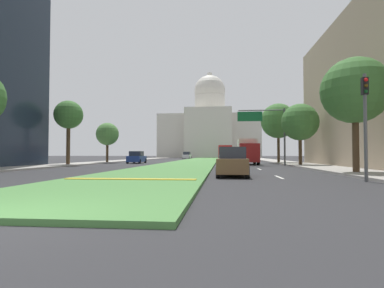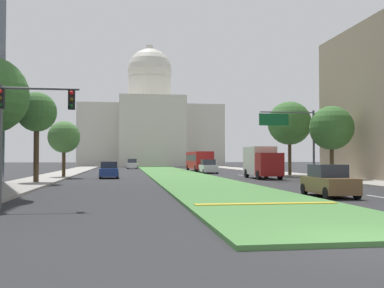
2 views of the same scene
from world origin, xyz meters
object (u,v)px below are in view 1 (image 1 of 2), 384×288
object	(u,v)px
street_tree_left_mid	(69,115)
sedan_distant	(225,157)
sedan_lead_stopped	(233,163)
sedan_midblock	(137,158)
traffic_light_near_right	(365,113)
street_tree_right_near	(355,91)
sedan_very_far	(187,156)
box_truck_delivery	(248,151)
sedan_far_horizon	(235,156)
capitol_building	(210,131)
street_tree_right_far	(278,121)
street_tree_right_mid	(300,122)
overhead_guide_sign	(267,125)
street_tree_left_far	(107,134)
city_bus	(225,152)

from	to	relation	value
street_tree_left_mid	sedan_distant	xyz separation A→B (m)	(17.92, 20.69, -4.87)
sedan_lead_stopped	sedan_midblock	bearing A→B (deg)	118.07
traffic_light_near_right	street_tree_right_near	size ratio (longest dim) A/B	0.67
sedan_very_far	box_truck_delivery	distance (m)	42.36
sedan_far_horizon	sedan_midblock	bearing A→B (deg)	-118.68
capitol_building	traffic_light_near_right	distance (m)	95.63
street_tree_right_far	sedan_very_far	world-z (taller)	street_tree_right_far
traffic_light_near_right	box_truck_delivery	bearing A→B (deg)	98.62
sedan_midblock	sedan_very_far	bearing A→B (deg)	85.61
street_tree_right_far	sedan_distant	size ratio (longest dim) A/B	1.88
traffic_light_near_right	sedan_very_far	xyz separation A→B (m)	(-15.93, 64.26, -2.46)
sedan_very_far	sedan_midblock	bearing A→B (deg)	-94.39
street_tree_right_near	street_tree_right_far	size ratio (longest dim) A/B	0.92
sedan_lead_stopped	sedan_very_far	xyz separation A→B (m)	(-9.72, 61.09, 0.04)
street_tree_right_mid	street_tree_right_near	bearing A→B (deg)	-89.32
traffic_light_near_right	sedan_very_far	distance (m)	66.25
overhead_guide_sign	street_tree_right_far	world-z (taller)	street_tree_right_far
overhead_guide_sign	street_tree_right_mid	bearing A→B (deg)	-4.30
overhead_guide_sign	street_tree_right_near	world-z (taller)	street_tree_right_near
sedan_very_far	box_truck_delivery	size ratio (longest dim) A/B	0.70
street_tree_right_mid	sedan_distant	xyz separation A→B (m)	(-8.19, 19.01, -3.99)
street_tree_right_mid	sedan_far_horizon	distance (m)	35.08
street_tree_right_mid	street_tree_left_far	xyz separation A→B (m)	(-25.23, 7.97, -0.67)
street_tree_right_near	street_tree_left_mid	distance (m)	28.90
sedan_distant	sedan_very_far	size ratio (longest dim) A/B	1.00
capitol_building	sedan_midblock	xyz separation A→B (m)	(-7.66, -67.98, -8.83)
street_tree_right_near	sedan_midblock	xyz separation A→B (m)	(-20.79, 20.93, -4.74)
street_tree_right_mid	sedan_very_far	world-z (taller)	street_tree_right_mid
sedan_distant	city_bus	bearing A→B (deg)	88.97
sedan_very_far	city_bus	world-z (taller)	city_bus
street_tree_left_far	sedan_lead_stopped	distance (m)	30.01
street_tree_right_near	box_truck_delivery	distance (m)	19.13
traffic_light_near_right	sedan_midblock	world-z (taller)	traffic_light_near_right
street_tree_right_mid	street_tree_right_far	distance (m)	8.95
overhead_guide_sign	sedan_distant	size ratio (longest dim) A/B	1.45
overhead_guide_sign	sedan_lead_stopped	bearing A→B (deg)	-104.93
street_tree_right_near	street_tree_right_mid	size ratio (longest dim) A/B	1.12
street_tree_right_mid	sedan_midblock	world-z (taller)	street_tree_right_mid
sedan_far_horizon	box_truck_delivery	distance (m)	30.21
sedan_distant	sedan_midblock	bearing A→B (deg)	-136.52
overhead_guide_sign	city_bus	world-z (taller)	overhead_guide_sign
sedan_distant	city_bus	world-z (taller)	city_bus
street_tree_right_near	street_tree_left_far	bearing A→B (deg)	139.50
street_tree_right_mid	traffic_light_near_right	bearing A→B (deg)	-95.33
city_bus	sedan_very_far	bearing A→B (deg)	119.47
sedan_distant	street_tree_right_far	bearing A→B (deg)	-53.80
street_tree_right_near	sedan_lead_stopped	size ratio (longest dim) A/B	1.85
street_tree_left_far	traffic_light_near_right	bearing A→B (deg)	-49.64
sedan_distant	traffic_light_near_right	bearing A→B (deg)	-80.63
traffic_light_near_right	street_tree_left_mid	world-z (taller)	street_tree_left_mid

